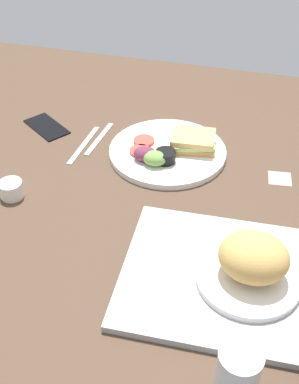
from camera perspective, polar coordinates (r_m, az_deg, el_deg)
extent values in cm
cube|color=#4C3828|center=(113.45, 1.38, -1.40)|extent=(190.00, 150.00, 3.00)
cube|color=#9EA0A3|center=(95.36, 10.49, -10.32)|extent=(46.69, 35.35, 1.60)
cylinder|color=white|center=(94.25, 11.67, -9.91)|extent=(20.14, 20.14, 1.40)
ellipsoid|color=tan|center=(90.73, 12.34, -7.62)|extent=(13.17, 11.38, 8.98)
cylinder|color=white|center=(126.77, 2.16, 4.84)|extent=(30.88, 30.88, 1.60)
cube|color=tan|center=(127.19, 5.20, 5.63)|extent=(12.50, 10.91, 1.40)
cube|color=#B2C66B|center=(126.53, 5.23, 6.08)|extent=(12.82, 11.35, 1.00)
cube|color=#DBB266|center=(125.88, 5.26, 6.54)|extent=(11.69, 9.86, 1.40)
cylinder|color=#D14738|center=(128.82, -0.67, 6.12)|extent=(5.60, 5.60, 0.80)
cylinder|color=#D14738|center=(124.77, -1.11, 4.90)|extent=(5.60, 5.60, 0.80)
cylinder|color=black|center=(120.99, 1.92, 4.29)|extent=(5.20, 5.20, 3.00)
cylinder|color=#EFEACC|center=(120.36, 1.93, 4.72)|extent=(4.26, 4.26, 0.60)
ellipsoid|color=#729E4C|center=(119.69, 0.61, 4.05)|extent=(6.00, 4.80, 3.60)
ellipsoid|color=#6B2D47|center=(121.28, -0.51, 4.58)|extent=(6.00, 4.80, 3.60)
cylinder|color=silver|center=(77.20, 10.35, -20.99)|extent=(6.62, 6.62, 12.22)
cylinder|color=silver|center=(116.62, -16.17, 0.30)|extent=(5.60, 5.60, 4.00)
cube|color=#B7B7BC|center=(133.82, -6.02, 6.39)|extent=(2.49, 17.05, 0.50)
cube|color=#B7B7BC|center=(131.78, -7.85, 5.65)|extent=(2.07, 19.04, 0.50)
cube|color=black|center=(141.36, -12.19, 7.69)|extent=(15.95, 14.06, 0.80)
cube|color=pink|center=(122.87, 15.30, 1.58)|extent=(6.18, 6.18, 0.12)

